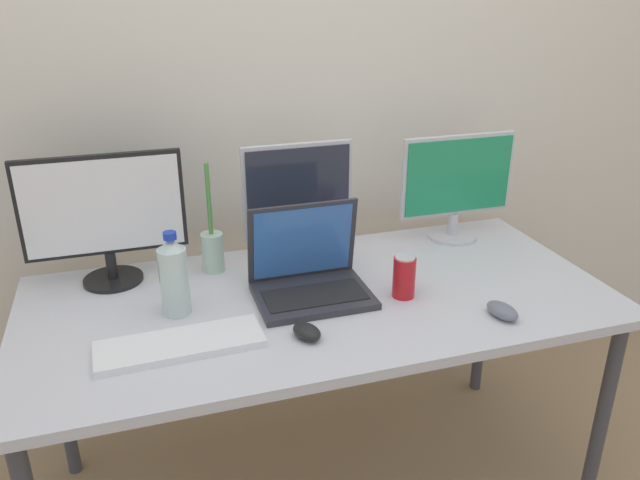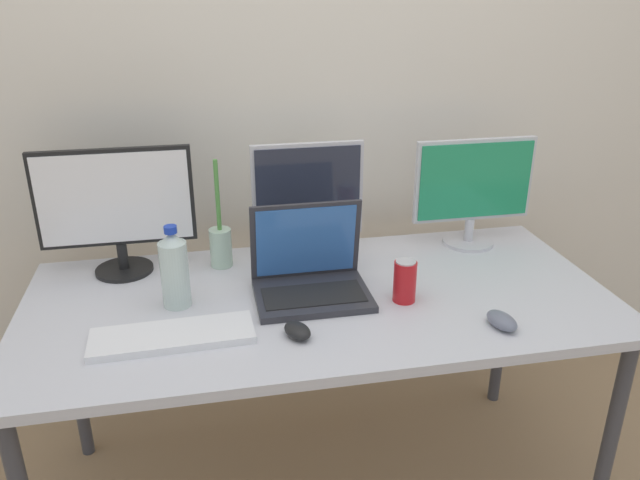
# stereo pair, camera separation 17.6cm
# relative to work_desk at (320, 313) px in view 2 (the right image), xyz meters

# --- Properties ---
(wall_back) EXTENTS (7.00, 0.08, 2.60)m
(wall_back) POSITION_rel_work_desk_xyz_m (0.00, 0.59, 0.62)
(wall_back) COLOR silver
(wall_back) RESTS_ON ground
(work_desk) EXTENTS (1.72, 0.80, 0.74)m
(work_desk) POSITION_rel_work_desk_xyz_m (0.00, 0.00, 0.00)
(work_desk) COLOR #424247
(work_desk) RESTS_ON ground
(monitor_left) EXTENTS (0.47, 0.18, 0.40)m
(monitor_left) POSITION_rel_work_desk_xyz_m (-0.58, 0.29, 0.28)
(monitor_left) COLOR black
(monitor_left) RESTS_ON work_desk
(monitor_center) EXTENTS (0.36, 0.19, 0.38)m
(monitor_center) POSITION_rel_work_desk_xyz_m (0.02, 0.30, 0.26)
(monitor_center) COLOR silver
(monitor_center) RESTS_ON work_desk
(monitor_right) EXTENTS (0.42, 0.18, 0.37)m
(monitor_right) POSITION_rel_work_desk_xyz_m (0.59, 0.28, 0.26)
(monitor_right) COLOR silver
(monitor_right) RESTS_ON work_desk
(laptop_silver) EXTENTS (0.33, 0.25, 0.26)m
(laptop_silver) POSITION_rel_work_desk_xyz_m (-0.02, 0.03, 0.12)
(laptop_silver) COLOR #2D2D33
(laptop_silver) RESTS_ON work_desk
(keyboard_main) EXTENTS (0.42, 0.16, 0.02)m
(keyboard_main) POSITION_rel_work_desk_xyz_m (-0.42, -0.16, 0.07)
(keyboard_main) COLOR white
(keyboard_main) RESTS_ON work_desk
(mouse_by_keyboard) EXTENTS (0.09, 0.11, 0.04)m
(mouse_by_keyboard) POSITION_rel_work_desk_xyz_m (-0.10, -0.21, 0.08)
(mouse_by_keyboard) COLOR black
(mouse_by_keyboard) RESTS_ON work_desk
(mouse_by_laptop) EXTENTS (0.08, 0.11, 0.04)m
(mouse_by_laptop) POSITION_rel_work_desk_xyz_m (0.44, -0.27, 0.08)
(mouse_by_laptop) COLOR slate
(mouse_by_laptop) RESTS_ON work_desk
(water_bottle) EXTENTS (0.08, 0.08, 0.24)m
(water_bottle) POSITION_rel_work_desk_xyz_m (-0.41, 0.03, 0.17)
(water_bottle) COLOR silver
(water_bottle) RESTS_ON work_desk
(soda_can_near_keyboard) EXTENTS (0.07, 0.07, 0.13)m
(soda_can_near_keyboard) POSITION_rel_work_desk_xyz_m (0.23, -0.07, 0.12)
(soda_can_near_keyboard) COLOR red
(soda_can_near_keyboard) RESTS_ON work_desk
(bamboo_vase) EXTENTS (0.07, 0.07, 0.36)m
(bamboo_vase) POSITION_rel_work_desk_xyz_m (-0.27, 0.27, 0.13)
(bamboo_vase) COLOR #B2D1B7
(bamboo_vase) RESTS_ON work_desk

